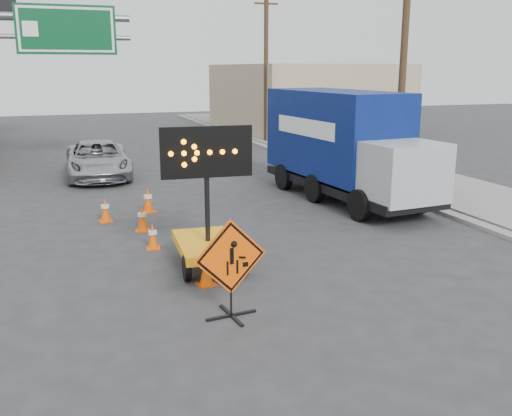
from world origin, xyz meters
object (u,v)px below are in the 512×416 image
construction_sign (231,266)px  arrow_board (208,236)px  pickup_truck (98,160)px  box_truck (344,151)px

construction_sign → arrow_board: 2.79m
construction_sign → pickup_truck: bearing=88.1°
arrow_board → box_truck: 7.92m
pickup_truck → construction_sign: bearing=-83.5°
pickup_truck → box_truck: bearing=-40.5°
construction_sign → box_truck: (6.35, 7.79, 0.68)m
arrow_board → box_truck: (6.05, 5.03, 0.94)m
arrow_board → box_truck: size_ratio=0.41×
construction_sign → pickup_truck: 14.72m
arrow_board → pickup_truck: arrow_board is taller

